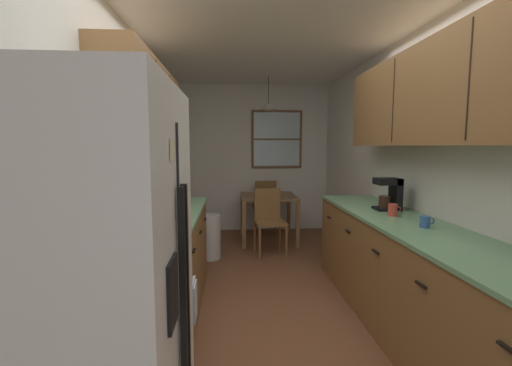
{
  "coord_description": "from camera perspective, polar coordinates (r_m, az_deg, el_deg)",
  "views": [
    {
      "loc": [
        -0.4,
        -2.43,
        1.5
      ],
      "look_at": [
        -0.12,
        1.45,
        1.07
      ],
      "focal_mm": 24.06,
      "sensor_mm": 36.0,
      "label": 1
    }
  ],
  "objects": [
    {
      "name": "back_window",
      "position": [
        6.06,
        3.46,
        7.26
      ],
      "size": [
        0.88,
        0.05,
        1.01
      ],
      "color": "brown"
    },
    {
      "name": "refrigerator",
      "position": [
        1.5,
        -26.71,
        -19.64
      ],
      "size": [
        0.74,
        0.8,
        1.72
      ],
      "color": "white",
      "rests_on": "ground"
    },
    {
      "name": "counter_right",
      "position": [
        3.01,
        24.7,
        -14.71
      ],
      "size": [
        0.64,
        3.16,
        0.9
      ],
      "color": "brown",
      "rests_on": "ground"
    },
    {
      "name": "dining_chair_near",
      "position": [
        4.78,
        2.19,
        -5.83
      ],
      "size": [
        0.44,
        0.44,
        0.9
      ],
      "color": "brown",
      "rests_on": "ground"
    },
    {
      "name": "wall_left",
      "position": [
        3.56,
        -19.61,
        2.26
      ],
      "size": [
        0.1,
        9.0,
        2.55
      ],
      "primitive_type": "cube",
      "color": "silver",
      "rests_on": "ground"
    },
    {
      "name": "storage_canister",
      "position": [
        2.56,
        -17.69,
        -5.71
      ],
      "size": [
        0.12,
        0.12,
        0.16
      ],
      "color": "#265999",
      "rests_on": "counter_left"
    },
    {
      "name": "pendant_light",
      "position": [
        5.36,
        2.09,
        12.61
      ],
      "size": [
        0.25,
        0.25,
        0.51
      ],
      "color": "black"
    },
    {
      "name": "stove_range",
      "position": [
        2.3,
        -19.98,
        -20.64
      ],
      "size": [
        0.66,
        0.62,
        1.1
      ],
      "color": "silver",
      "rests_on": "ground"
    },
    {
      "name": "wall_back",
      "position": [
        6.09,
        -0.35,
        4.11
      ],
      "size": [
        4.4,
        0.1,
        2.55
      ],
      "primitive_type": "cube",
      "color": "silver",
      "rests_on": "ground"
    },
    {
      "name": "mug_spare",
      "position": [
        3.16,
        21.79,
        -4.17
      ],
      "size": [
        0.11,
        0.08,
        0.11
      ],
      "color": "#BF3F33",
      "rests_on": "counter_right"
    },
    {
      "name": "dining_chair_far",
      "position": [
        6.05,
        1.4,
        -3.29
      ],
      "size": [
        0.44,
        0.44,
        0.9
      ],
      "color": "brown",
      "rests_on": "ground"
    },
    {
      "name": "trash_bin",
      "position": [
        4.66,
        -7.77,
        -8.83
      ],
      "size": [
        0.3,
        0.3,
        0.59
      ],
      "primitive_type": "cylinder",
      "color": "silver",
      "rests_on": "ground"
    },
    {
      "name": "upper_cabinets_right",
      "position": [
        2.88,
        29.02,
        13.02
      ],
      "size": [
        0.33,
        2.84,
        0.76
      ],
      "color": "brown"
    },
    {
      "name": "dish_towel",
      "position": [
        2.36,
        -10.15,
        -18.86
      ],
      "size": [
        0.02,
        0.16,
        0.24
      ],
      "primitive_type": "cube",
      "color": "silver"
    },
    {
      "name": "upper_cabinets_left",
      "position": [
        3.2,
        -17.91,
        12.03
      ],
      "size": [
        0.33,
        1.79,
        0.71
      ],
      "color": "brown"
    },
    {
      "name": "ceiling_slab",
      "position": [
        3.62,
        2.63,
        23.77
      ],
      "size": [
        4.4,
        9.0,
        0.08
      ],
      "primitive_type": "cube",
      "color": "white"
    },
    {
      "name": "wall_right",
      "position": [
        3.85,
        22.91,
        2.4
      ],
      "size": [
        0.1,
        9.0,
        2.55
      ],
      "primitive_type": "cube",
      "color": "silver",
      "rests_on": "ground"
    },
    {
      "name": "microwave_over_range",
      "position": [
        2.1,
        -24.19,
        9.51
      ],
      "size": [
        0.39,
        0.62,
        0.35
      ],
      "color": "white"
    },
    {
      "name": "dining_table",
      "position": [
        5.4,
        2.02,
        -3.25
      ],
      "size": [
        0.85,
        0.87,
        0.73
      ],
      "color": "brown",
      "rests_on": "ground"
    },
    {
      "name": "counter_left",
      "position": [
        3.36,
        -14.53,
        -12.13
      ],
      "size": [
        0.64,
        1.71,
        0.9
      ],
      "color": "brown",
      "rests_on": "ground"
    },
    {
      "name": "ground_plane",
      "position": [
        3.76,
        2.42,
        -17.28
      ],
      "size": [
        12.0,
        12.0,
        0.0
      ],
      "primitive_type": "plane",
      "color": "brown"
    },
    {
      "name": "mug_by_coffeemaker",
      "position": [
        2.82,
        26.33,
        -5.8
      ],
      "size": [
        0.11,
        0.07,
        0.09
      ],
      "color": "#335999",
      "rests_on": "counter_right"
    },
    {
      "name": "coffee_maker",
      "position": [
        3.43,
        21.43,
        -1.6
      ],
      "size": [
        0.22,
        0.18,
        0.3
      ],
      "color": "black",
      "rests_on": "counter_right"
    }
  ]
}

